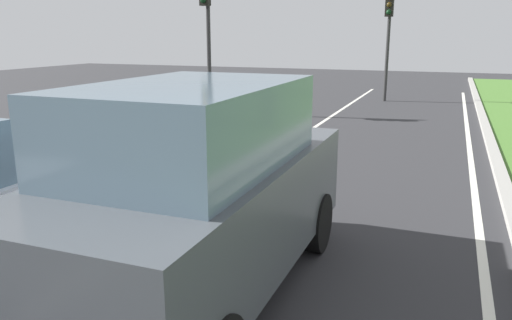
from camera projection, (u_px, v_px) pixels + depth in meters
ground_plane at (294, 163)px, 10.90m from camera, size 60.00×60.00×0.00m
lane_line_center at (264, 160)px, 11.15m from camera, size 0.12×32.00×0.01m
lane_line_right_edge at (473, 180)px, 9.64m from camera, size 0.12×32.00×0.01m
curb_right at (502, 180)px, 9.45m from camera, size 0.24×48.00×0.12m
car_suv_ahead at (198, 191)px, 5.13m from camera, size 1.97×4.50×2.28m
traffic_light_overhead_left at (207, 19)px, 16.80m from camera, size 0.32×0.50×4.79m
traffic_light_far_median at (389, 25)px, 20.24m from camera, size 0.32×0.50×4.47m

